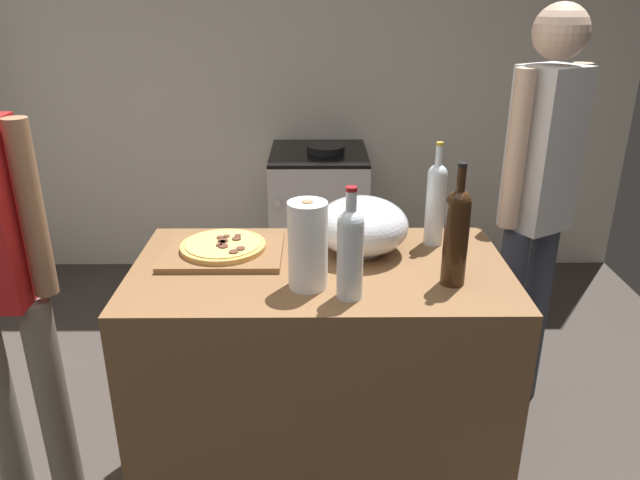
# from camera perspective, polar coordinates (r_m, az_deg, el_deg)

# --- Properties ---
(ground_plane) EXTENTS (4.35, 3.40, 0.02)m
(ground_plane) POSITION_cam_1_polar(r_m,az_deg,el_deg) (3.01, -3.91, -13.57)
(ground_plane) COLOR #3F3833
(kitchen_wall_rear) EXTENTS (4.35, 0.10, 2.60)m
(kitchen_wall_rear) POSITION_cam_1_polar(r_m,az_deg,el_deg) (3.91, -3.20, 15.72)
(kitchen_wall_rear) COLOR silver
(kitchen_wall_rear) RESTS_ON ground_plane
(counter) EXTENTS (1.23, 0.68, 0.91)m
(counter) POSITION_cam_1_polar(r_m,az_deg,el_deg) (2.23, 0.02, -13.14)
(counter) COLOR brown
(counter) RESTS_ON ground_plane
(cutting_board) EXTENTS (0.40, 0.32, 0.02)m
(cutting_board) POSITION_cam_1_polar(r_m,az_deg,el_deg) (2.11, -9.00, -1.07)
(cutting_board) COLOR brown
(cutting_board) RESTS_ON counter
(pizza) EXTENTS (0.29, 0.29, 0.03)m
(pizza) POSITION_cam_1_polar(r_m,az_deg,el_deg) (2.10, -9.02, -0.55)
(pizza) COLOR tan
(pizza) RESTS_ON cutting_board
(mixing_bowl) EXTENTS (0.32, 0.32, 0.19)m
(mixing_bowl) POSITION_cam_1_polar(r_m,az_deg,el_deg) (2.07, 3.91, 1.34)
(mixing_bowl) COLOR #B2B2B7
(mixing_bowl) RESTS_ON counter
(paper_towel_roll) EXTENTS (0.12, 0.12, 0.27)m
(paper_towel_roll) POSITION_cam_1_polar(r_m,az_deg,el_deg) (1.81, -1.15, -0.50)
(paper_towel_roll) COLOR white
(paper_towel_roll) RESTS_ON counter
(wine_bottle_clear) EXTENTS (0.07, 0.07, 0.38)m
(wine_bottle_clear) POSITION_cam_1_polar(r_m,az_deg,el_deg) (1.86, 12.62, 0.64)
(wine_bottle_clear) COLOR #331E0F
(wine_bottle_clear) RESTS_ON counter
(wine_bottle_green) EXTENTS (0.07, 0.07, 0.37)m
(wine_bottle_green) POSITION_cam_1_polar(r_m,az_deg,el_deg) (2.15, 10.75, 3.63)
(wine_bottle_green) COLOR silver
(wine_bottle_green) RESTS_ON counter
(wine_bottle_amber) EXTENTS (0.08, 0.08, 0.34)m
(wine_bottle_amber) POSITION_cam_1_polar(r_m,az_deg,el_deg) (1.74, 2.84, -0.88)
(wine_bottle_amber) COLOR silver
(wine_bottle_amber) RESTS_ON counter
(stove) EXTENTS (0.56, 0.64, 0.92)m
(stove) POSITION_cam_1_polar(r_m,az_deg,el_deg) (3.71, -0.12, 1.73)
(stove) COLOR #B7B7BC
(stove) RESTS_ON ground_plane
(person_in_red) EXTENTS (0.34, 0.28, 1.71)m
(person_in_red) POSITION_cam_1_polar(r_m,az_deg,el_deg) (2.60, 19.67, 4.13)
(person_in_red) COLOR #383D4C
(person_in_red) RESTS_ON ground_plane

